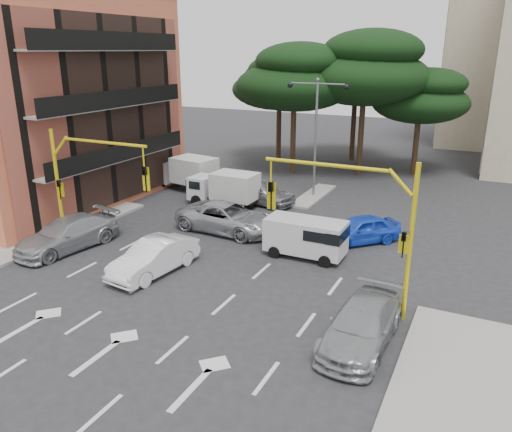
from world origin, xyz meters
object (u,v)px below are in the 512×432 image
Objects in this scene: street_lamp_center at (316,117)px; box_truck_b at (224,189)px; car_white_hatch at (154,257)px; car_blue_compact at (360,229)px; van_white at (306,238)px; box_truck_a at (185,173)px; car_silver_wagon at (67,234)px; signal_mast_right at (362,214)px; car_silver_cross_a at (227,218)px; car_silver_parked at (362,325)px; signal_mast_left at (83,175)px; car_silver_cross_b at (261,192)px.

street_lamp_center is 7.68m from box_truck_b.
car_white_hatch is 10.72m from car_blue_compact.
van_white is 14.46m from box_truck_a.
box_truck_b is at bearing 79.63° from car_silver_wagon.
van_white is at bearing -72.42° from street_lamp_center.
signal_mast_right is 15.13m from car_silver_wagon.
car_silver_parked is (9.60, -7.77, -0.07)m from car_silver_cross_a.
car_blue_compact is 7.26m from car_silver_cross_a.
street_lamp_center reaches higher than box_truck_b.
signal_mast_left is at bearing -115.91° from street_lamp_center.
car_white_hatch is 0.97× the size of car_silver_cross_b.
signal_mast_right reaches higher than car_blue_compact.
car_silver_cross_a is at bearing 148.28° from signal_mast_right.
signal_mast_left reaches higher than car_blue_compact.
van_white is (9.97, 4.01, -2.92)m from signal_mast_left.
car_white_hatch is at bearing -98.78° from street_lamp_center.
signal_mast_right is 15.65m from street_lamp_center.
car_white_hatch is 5.73m from car_silver_wagon.
box_truck_b reaches higher than car_silver_wagon.
box_truck_b reaches higher than car_silver_parked.
signal_mast_right is 1.30× the size of box_truck_b.
car_silver_wagon is at bearing -178.64° from signal_mast_right.
box_truck_a is (-15.80, 11.82, -2.67)m from signal_mast_right.
signal_mast_right reaches higher than car_silver_parked.
car_silver_cross_b is (-2.58, -3.00, -4.62)m from street_lamp_center.
car_silver_cross_a is at bearing 53.17° from car_silver_wagon.
car_silver_wagon reaches higher than car_white_hatch.
car_silver_cross_a reaches higher than car_silver_wagon.
car_silver_cross_b is (4.22, 11.01, -3.07)m from signal_mast_left.
street_lamp_center is 1.42× the size of car_silver_wagon.
street_lamp_center reaches higher than car_silver_wagon.
box_truck_a is (-6.72, 12.60, 0.45)m from car_white_hatch.
signal_mast_right reaches higher than box_truck_b.
box_truck_b is (-2.22, 10.28, 0.37)m from car_white_hatch.
car_silver_cross_a is at bearing -147.97° from box_truck_b.
car_silver_cross_b is 1.03× the size of box_truck_b.
signal_mast_left is 1.10× the size of car_silver_wagon.
box_truck_a is (-1.00, 12.17, 0.42)m from car_silver_wagon.
signal_mast_right is 1.56× the size of van_white.
signal_mast_left is at bearing 177.02° from car_white_hatch.
car_silver_cross_a is (0.28, 6.22, 0.03)m from car_white_hatch.
street_lamp_center is 1.69× the size of box_truck_b.
signal_mast_right reaches higher than car_silver_cross_b.
car_silver_cross_a reaches higher than car_white_hatch.
signal_mast_left is at bearing 142.21° from car_silver_cross_a.
street_lamp_center is at bearing 116.83° from car_silver_parked.
van_white is at bearing 21.90° from signal_mast_left.
car_silver_cross_a is at bearing -103.14° from street_lamp_center.
car_silver_parked is at bearing -121.11° from box_truck_a.
car_silver_parked is at bearing -30.26° from car_blue_compact.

